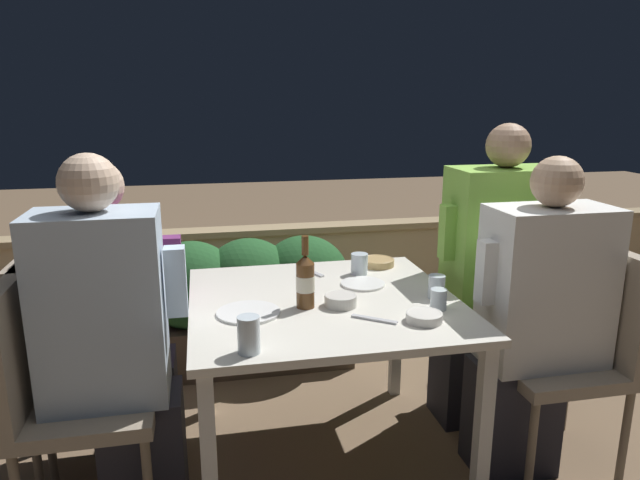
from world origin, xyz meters
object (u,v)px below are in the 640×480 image
Objects in this scene: person_blue_shirt at (114,344)px; chair_right_near at (579,337)px; person_purple_stripe at (119,319)px; chair_left_near at (54,380)px; person_white_polo at (535,320)px; chair_right_far at (529,303)px; potted_plant at (506,293)px; beer_bottle at (305,280)px; chair_left_far at (66,344)px; person_green_blouse at (492,277)px.

chair_right_near is at bearing -1.72° from person_blue_shirt.
chair_left_near is at bearing -121.60° from person_purple_stripe.
person_white_polo reaches higher than person_purple_stripe.
person_blue_shirt is at bearing -0.00° from chair_left_near.
chair_right_far is 1.31× the size of potted_plant.
person_purple_stripe is 4.55× the size of beer_bottle.
potted_plant is (2.14, 0.79, -0.12)m from chair_left_near.
chair_left_far is 2.02m from chair_right_far.
chair_left_near is at bearing 178.46° from chair_right_near.
potted_plant is (0.15, 0.46, -0.12)m from chair_right_far.
potted_plant is (1.94, 0.79, -0.23)m from person_blue_shirt.
chair_left_far is at bearing 166.55° from beer_bottle.
person_green_blouse is at bearing 180.00° from chair_right_far.
chair_right_far is 3.30× the size of beer_bottle.
chair_left_near and chair_right_far have the same top height.
person_blue_shirt is 1.04× the size of person_purple_stripe.
person_purple_stripe reaches higher than chair_right_far.
person_blue_shirt reaches higher than potted_plant.
person_purple_stripe is 0.92× the size of person_green_blouse.
person_green_blouse is (1.59, 0.34, 0.03)m from person_blue_shirt.
chair_left_far is at bearing 168.98° from person_white_polo.
chair_right_far is at bearing 60.40° from person_white_polo.
beer_bottle is at bearing 5.11° from chair_left_near.
potted_plant is (1.96, 0.50, -0.21)m from person_purple_stripe.
chair_left_near is at bearing -85.53° from chair_left_far.
chair_right_near is 0.72× the size of person_white_polo.
person_green_blouse is (0.02, 0.39, 0.05)m from person_white_polo.
person_green_blouse reaches higher than potted_plant.
chair_right_far is at bearing 1.22° from person_purple_stripe.
chair_left_far is 2.03m from chair_right_near.
person_blue_shirt is 1.44× the size of chair_right_far.
beer_bottle is 0.40× the size of potted_plant.
person_blue_shirt is 0.96× the size of person_green_blouse.
person_white_polo is 1.83× the size of potted_plant.
person_white_polo is (-0.21, 0.00, 0.09)m from chair_right_near.
person_green_blouse is 0.95m from beer_bottle.
chair_right_near is 0.39m from chair_right_far.
person_green_blouse reaches higher than person_blue_shirt.
chair_right_near is at bearing -1.54° from chair_left_near.
chair_right_near and chair_right_far have the same top height.
person_blue_shirt is 0.70m from beer_bottle.
potted_plant is at bearing 66.35° from person_white_polo.
person_blue_shirt is 1.03× the size of person_white_polo.
person_blue_shirt is (0.20, -0.00, 0.11)m from chair_left_near.
beer_bottle is at bearing -17.17° from person_purple_stripe.
person_purple_stripe reaches higher than chair_left_near.
person_blue_shirt reaches higher than beer_bottle.
potted_plant is (0.17, 0.85, -0.12)m from chair_right_near.
beer_bottle is (-0.89, 0.13, 0.18)m from person_white_polo.
person_white_polo is at bearing -12.41° from person_purple_stripe.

